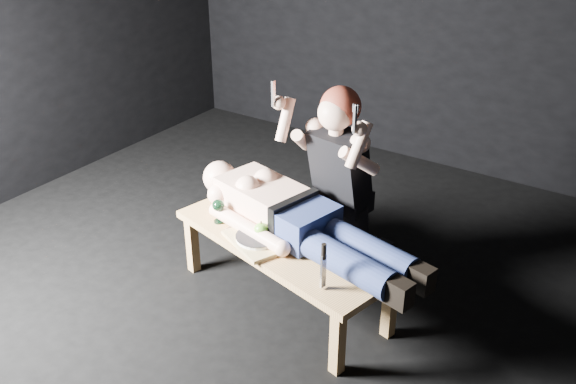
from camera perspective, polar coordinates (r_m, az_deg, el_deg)
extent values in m
plane|color=black|center=(4.04, -2.01, -9.40)|extent=(5.00, 5.00, 0.00)
cube|color=tan|center=(3.86, -0.41, -7.20)|extent=(1.55, 0.86, 0.45)
cube|color=tan|center=(3.71, -2.76, -4.45)|extent=(0.48, 0.42, 0.02)
cylinder|color=white|center=(3.70, -2.77, -4.16)|extent=(0.35, 0.35, 0.02)
sphere|color=#58AD2E|center=(3.67, -2.47, -3.48)|extent=(0.09, 0.09, 0.09)
cube|color=#B2B2B7|center=(3.87, -5.36, -3.26)|extent=(0.02, 0.16, 0.01)
cube|color=#B2B2B7|center=(3.60, -1.94, -5.73)|extent=(0.02, 0.16, 0.01)
cube|color=#B2B2B7|center=(3.71, -1.45, -4.60)|extent=(0.07, 0.15, 0.01)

